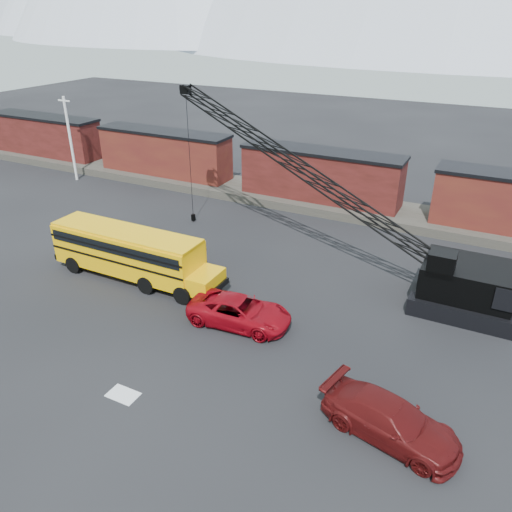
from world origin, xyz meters
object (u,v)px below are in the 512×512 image
(school_bus, at_px, (132,252))
(maroon_suv, at_px, (391,420))
(red_pickup, at_px, (240,311))
(crawler_crane, at_px, (303,171))

(school_bus, xyz_separation_m, maroon_suv, (17.45, -5.71, -0.98))
(school_bus, height_order, red_pickup, school_bus)
(maroon_suv, xyz_separation_m, crawler_crane, (-9.30, 13.27, 5.27))
(school_bus, height_order, maroon_suv, school_bus)
(school_bus, relative_size, crawler_crane, 0.49)
(maroon_suv, relative_size, crawler_crane, 0.23)
(red_pickup, height_order, crawler_crane, crawler_crane)
(school_bus, distance_m, maroon_suv, 18.38)
(red_pickup, relative_size, crawler_crane, 0.23)
(red_pickup, bearing_deg, crawler_crane, -3.34)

